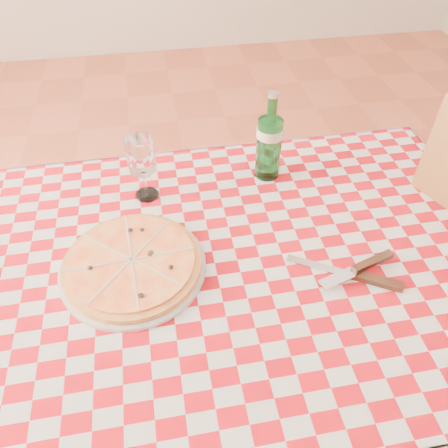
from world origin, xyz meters
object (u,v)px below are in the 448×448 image
at_px(dining_table, 236,287).
at_px(wine_glass, 143,168).
at_px(pizza_plate, 132,263).
at_px(water_bottle, 270,136).

distance_m(dining_table, wine_glass, 0.37).
relative_size(pizza_plate, water_bottle, 1.31).
bearing_deg(pizza_plate, dining_table, -3.49).
relative_size(dining_table, water_bottle, 4.86).
bearing_deg(water_bottle, dining_table, -115.82).
bearing_deg(pizza_plate, water_bottle, 36.72).
bearing_deg(water_bottle, pizza_plate, -143.28).
relative_size(pizza_plate, wine_glass, 1.84).
height_order(dining_table, pizza_plate, pizza_plate).
height_order(water_bottle, wine_glass, water_bottle).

